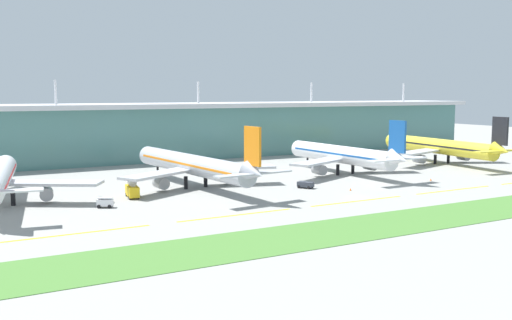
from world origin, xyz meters
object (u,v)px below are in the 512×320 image
(airliner_farthest, at_px, (440,147))
(baggage_cart, at_px, (105,202))
(airliner_far_middle, at_px, (343,155))
(safety_cone_left_wingtip, at_px, (351,189))
(airliner_near_middle, at_px, (193,165))
(pushback_tug, at_px, (306,184))
(fuel_truck, at_px, (132,189))
(safety_cone_nose_front, at_px, (431,180))

(airliner_farthest, height_order, baggage_cart, airliner_farthest)
(airliner_far_middle, relative_size, safety_cone_left_wingtip, 84.17)
(airliner_near_middle, xyz_separation_m, safety_cone_left_wingtip, (35.96, -26.24, -6.10))
(airliner_far_middle, bearing_deg, baggage_cart, -167.93)
(safety_cone_left_wingtip, bearing_deg, pushback_tug, 132.97)
(airliner_far_middle, bearing_deg, fuel_truck, -173.92)
(airliner_near_middle, bearing_deg, pushback_tug, -31.80)
(baggage_cart, bearing_deg, airliner_far_middle, 12.07)
(pushback_tug, xyz_separation_m, baggage_cart, (-56.83, -0.23, 0.16))
(airliner_farthest, relative_size, fuel_truck, 8.93)
(airliner_far_middle, xyz_separation_m, pushback_tug, (-26.53, -17.59, -5.34))
(airliner_farthest, distance_m, pushback_tug, 80.51)
(pushback_tug, height_order, safety_cone_nose_front, pushback_tug)
(safety_cone_left_wingtip, bearing_deg, airliner_near_middle, 143.89)
(airliner_near_middle, bearing_deg, airliner_farthest, 3.43)
(airliner_farthest, distance_m, baggage_cart, 135.88)
(fuel_truck, bearing_deg, safety_cone_nose_front, -10.83)
(baggage_cart, bearing_deg, fuel_truck, 46.22)
(airliner_far_middle, distance_m, baggage_cart, 85.40)
(pushback_tug, relative_size, baggage_cart, 1.25)
(airliner_far_middle, height_order, fuel_truck, airliner_far_middle)
(pushback_tug, bearing_deg, safety_cone_left_wingtip, -47.03)
(airliner_farthest, bearing_deg, fuel_truck, -173.83)
(pushback_tug, height_order, fuel_truck, fuel_truck)
(airliner_near_middle, relative_size, safety_cone_nose_front, 99.02)
(safety_cone_nose_front, bearing_deg, airliner_near_middle, 160.62)
(airliner_far_middle, relative_size, fuel_truck, 7.88)
(airliner_far_middle, xyz_separation_m, safety_cone_nose_front, (14.84, -24.83, -6.09))
(baggage_cart, height_order, safety_cone_left_wingtip, baggage_cart)
(airliner_near_middle, xyz_separation_m, airliner_far_middle, (53.80, 0.68, -0.01))
(airliner_farthest, relative_size, safety_cone_nose_front, 95.38)
(airliner_near_middle, bearing_deg, baggage_cart, -149.90)
(fuel_truck, xyz_separation_m, safety_cone_left_wingtip, (55.98, -19.05, -1.91))
(pushback_tug, relative_size, fuel_truck, 0.67)
(airliner_near_middle, height_order, safety_cone_nose_front, airliner_near_middle)
(airliner_far_middle, xyz_separation_m, airliner_farthest, (50.40, 5.56, 0.01))
(fuel_truck, bearing_deg, safety_cone_left_wingtip, -18.80)
(fuel_truck, distance_m, baggage_cart, 13.82)
(fuel_truck, xyz_separation_m, safety_cone_nose_front, (88.66, -16.96, -1.91))
(airliner_far_middle, relative_size, safety_cone_nose_front, 84.17)
(airliner_near_middle, bearing_deg, safety_cone_left_wingtip, -36.11)
(airliner_far_middle, relative_size, baggage_cart, 14.65)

